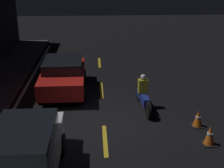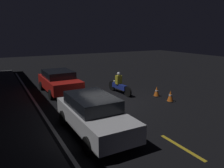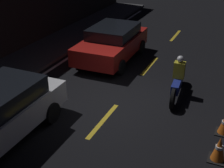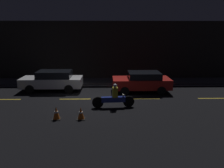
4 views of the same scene
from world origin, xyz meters
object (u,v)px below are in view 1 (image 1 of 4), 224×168
(taxi_red, at_px, (63,75))
(traffic_cone_mid, at_px, (198,119))
(sedan_white, at_px, (23,155))
(traffic_cone_near, at_px, (210,135))
(motorcycle, at_px, (143,95))

(taxi_red, distance_m, traffic_cone_mid, 6.30)
(sedan_white, distance_m, traffic_cone_near, 5.68)
(sedan_white, relative_size, traffic_cone_mid, 7.04)
(taxi_red, relative_size, traffic_cone_near, 6.18)
(sedan_white, relative_size, traffic_cone_near, 6.61)
(sedan_white, bearing_deg, traffic_cone_near, 105.26)
(taxi_red, bearing_deg, traffic_cone_near, 44.32)
(traffic_cone_near, bearing_deg, taxi_red, 45.12)
(sedan_white, distance_m, traffic_cone_mid, 6.13)
(taxi_red, distance_m, traffic_cone_near, 7.08)
(motorcycle, height_order, traffic_cone_mid, motorcycle)
(sedan_white, height_order, taxi_red, sedan_white)
(motorcycle, bearing_deg, taxi_red, 53.14)
(taxi_red, xyz_separation_m, motorcycle, (-2.12, -3.32, -0.20))
(taxi_red, height_order, motorcycle, taxi_red)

